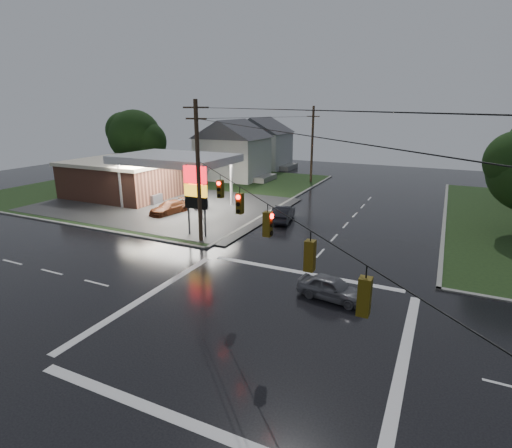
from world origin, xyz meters
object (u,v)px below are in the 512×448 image
at_px(pylon_sign, 196,189).
at_px(house_near, 233,149).
at_px(utility_pole_nw, 198,171).
at_px(house_far, 261,142).
at_px(car_crossing, 332,288).
at_px(car_pump, 169,208).
at_px(utility_pole_n, 312,143).
at_px(tree_nw_behind, 136,136).
at_px(car_north, 283,213).
at_px(gas_station, 132,176).

bearing_deg(pylon_sign, house_near, 112.28).
bearing_deg(house_near, utility_pole_nw, -66.63).
relative_size(pylon_sign, house_far, 0.54).
distance_m(utility_pole_nw, car_crossing, 14.20).
distance_m(car_crossing, car_pump, 22.65).
xyz_separation_m(house_near, car_crossing, (23.63, -31.78, -3.74)).
bearing_deg(house_far, car_pump, -81.48).
bearing_deg(car_crossing, utility_pole_n, 27.94).
distance_m(utility_pole_nw, tree_nw_behind, 31.82).
relative_size(pylon_sign, car_crossing, 1.53).
xyz_separation_m(house_near, car_north, (15.23, -18.21, -3.65)).
height_order(gas_station, house_far, house_far).
bearing_deg(car_pump, car_crossing, -17.36).
bearing_deg(car_pump, car_north, 24.21).
xyz_separation_m(gas_station, pylon_sign, (15.18, -9.20, 1.46)).
distance_m(utility_pole_n, car_north, 21.10).
height_order(gas_station, car_crossing, gas_station).
bearing_deg(pylon_sign, car_north, 56.75).
relative_size(pylon_sign, utility_pole_n, 0.57).
bearing_deg(car_pump, pylon_sign, -24.38).
bearing_deg(utility_pole_n, pylon_sign, -92.08).
xyz_separation_m(pylon_sign, car_north, (4.78, 7.29, -3.26)).
relative_size(utility_pole_n, house_far, 0.95).
height_order(gas_station, pylon_sign, pylon_sign).
bearing_deg(car_crossing, house_near, 44.74).
bearing_deg(house_near, pylon_sign, -67.72).
bearing_deg(tree_nw_behind, pylon_sign, -39.87).
xyz_separation_m(gas_station, car_north, (19.95, -1.91, -1.79)).
distance_m(car_north, car_crossing, 15.95).
distance_m(house_far, car_crossing, 50.37).
relative_size(gas_station, car_pump, 5.87).
distance_m(gas_station, car_crossing, 32.35).
bearing_deg(utility_pole_n, utility_pole_nw, -90.00).
relative_size(utility_pole_n, car_pump, 2.35).
distance_m(gas_station, tree_nw_behind, 13.63).
bearing_deg(gas_station, utility_pole_nw, -32.23).
relative_size(gas_station, car_crossing, 6.67).
distance_m(utility_pole_n, house_near, 11.67).
xyz_separation_m(house_near, house_far, (-1.00, 12.00, 0.00)).
height_order(car_crossing, car_pump, car_crossing).
bearing_deg(utility_pole_nw, car_pump, 142.33).
distance_m(tree_nw_behind, car_crossing, 45.03).
distance_m(tree_nw_behind, car_pump, 22.96).
xyz_separation_m(car_crossing, car_pump, (-19.74, 11.11, -0.02)).
distance_m(utility_pole_nw, house_near, 28.90).
relative_size(pylon_sign, tree_nw_behind, 0.60).
height_order(utility_pole_nw, tree_nw_behind, utility_pole_nw).
bearing_deg(car_north, utility_pole_nw, 55.38).
distance_m(gas_station, house_near, 17.07).
xyz_separation_m(pylon_sign, utility_pole_nw, (1.00, -1.00, 1.71)).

